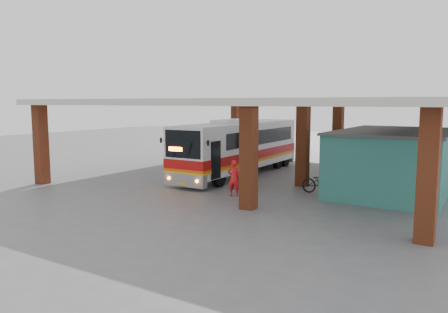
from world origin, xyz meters
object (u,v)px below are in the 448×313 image
at_px(motorcycle, 323,183).
at_px(pedestrian, 234,178).
at_px(coach_bus, 239,147).
at_px(red_chair, 360,168).

bearing_deg(motorcycle, pedestrian, 131.53).
height_order(coach_bus, pedestrian, coach_bus).
relative_size(motorcycle, red_chair, 2.88).
bearing_deg(red_chair, coach_bus, -140.03).
bearing_deg(coach_bus, pedestrian, -62.92).
height_order(coach_bus, red_chair, coach_bus).
xyz_separation_m(motorcycle, pedestrian, (-3.49, -2.61, 0.30)).
bearing_deg(motorcycle, coach_bus, 69.73).
distance_m(motorcycle, pedestrian, 4.37).
bearing_deg(motorcycle, red_chair, 6.37).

